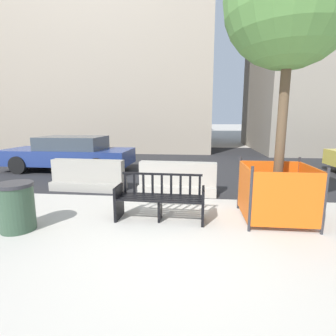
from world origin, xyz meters
The scene contains 10 objects.
ground_plane centered at (0.00, 0.00, 0.00)m, with size 200.00×200.00×0.00m, color #B7B2A8.
street_asphalt centered at (0.00, 8.70, 0.00)m, with size 120.00×12.00×0.01m, color #28282B.
street_bench centered at (-0.42, 1.24, 0.40)m, with size 1.70×0.58×0.88m.
jersey_barrier_centre centered at (-0.20, 3.10, 0.34)m, with size 2.03×0.78×0.84m.
jersey_barrier_left centered at (-2.69, 3.24, 0.34)m, with size 2.03×0.77×0.84m.
street_tree centered at (1.80, 1.47, 3.90)m, with size 2.28×2.28×5.06m.
construction_fence centered at (1.80, 1.47, 0.58)m, with size 1.26×1.26×1.16m.
car_sedan_mid centered at (-4.49, 5.83, 0.66)m, with size 4.80×2.01×1.30m.
trash_bin centered at (-2.85, 0.50, 0.43)m, with size 0.61×0.61×0.85m.
building_centre_left centered at (-7.19, 17.42, 10.13)m, with size 16.58×13.30×20.27m.
Camera 1 is at (0.24, -3.56, 1.93)m, focal length 28.00 mm.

